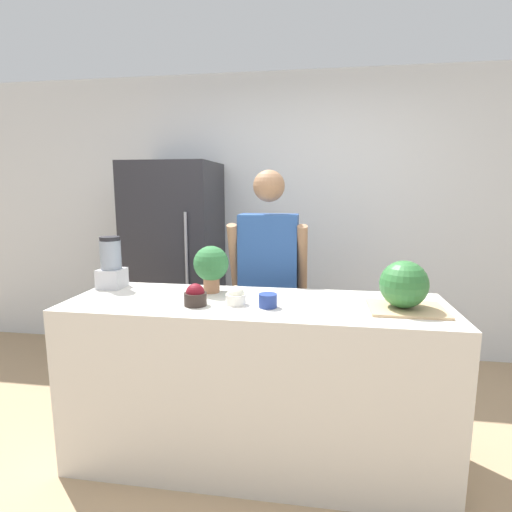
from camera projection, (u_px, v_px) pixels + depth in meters
name	position (u px, v px, depth m)	size (l,w,h in m)	color
ground_plane	(245.00, 499.00, 2.04)	(14.00, 14.00, 0.00)	tan
wall_back	(282.00, 217.00, 3.76)	(8.00, 0.06, 2.60)	silver
counter_island	(255.00, 382.00, 2.28)	(2.09, 0.67, 0.95)	beige
refrigerator	(176.00, 264.00, 3.58)	(0.74, 0.73, 1.79)	#232328
person	(268.00, 286.00, 2.86)	(0.55, 0.27, 1.69)	#333338
cutting_board	(407.00, 309.00, 2.04)	(0.38, 0.29, 0.01)	tan
watermelon	(404.00, 284.00, 2.03)	(0.24, 0.24, 0.24)	#2D6B33
bowl_cherries	(195.00, 296.00, 2.12)	(0.12, 0.12, 0.12)	#2D231E
bowl_cream	(236.00, 297.00, 2.14)	(0.11, 0.11, 0.10)	white
bowl_small_blue	(268.00, 301.00, 2.09)	(0.10, 0.10, 0.07)	navy
blender	(111.00, 265.00, 2.49)	(0.15, 0.15, 0.32)	#B7B7BC
potted_plant	(211.00, 265.00, 2.38)	(0.21, 0.21, 0.28)	#996647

